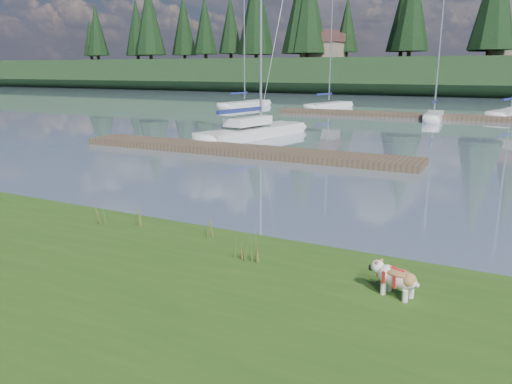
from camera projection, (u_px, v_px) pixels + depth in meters
The scene contains 21 objects.
ground at pixel (415, 117), 38.62m from camera, with size 200.00×200.00×0.00m, color gray.
ridge at pixel (468, 77), 75.16m from camera, with size 200.00×20.00×5.00m, color black.
bulldog at pixel (396, 277), 7.46m from camera, with size 0.81×0.48×0.48m.
sailboat_main at pixel (260, 129), 27.71m from camera, with size 3.27×8.84×12.50m.
dock_near at pixel (238, 150), 22.22m from camera, with size 16.00×2.00×0.30m, color #4C3D2C.
dock_far at pixel (442, 117), 37.70m from camera, with size 26.00×2.20×0.30m, color #4C3D2C.
sailboat_bg_0 at pixel (249, 103), 49.33m from camera, with size 2.43×7.85×11.23m.
sailboat_bg_1 at pixel (332, 105), 47.20m from camera, with size 3.01×7.09×10.51m.
sailboat_bg_2 at pixel (434, 115), 36.70m from camera, with size 1.51×5.67×8.68m.
weed_0 at pixel (137, 215), 10.82m from camera, with size 0.17×0.14×0.57m.
weed_1 at pixel (209, 226), 10.12m from camera, with size 0.17×0.14×0.53m.
weed_2 at pixel (253, 245), 8.78m from camera, with size 0.17×0.14×0.75m.
weed_3 at pixel (100, 214), 10.86m from camera, with size 0.17×0.14×0.62m.
weed_4 at pixel (239, 250), 8.95m from camera, with size 0.17×0.14×0.41m.
weed_5 at pixel (386, 272), 7.87m from camera, with size 0.17×0.14×0.51m.
mud_lip at pixel (164, 232), 11.31m from camera, with size 60.00×0.50×0.14m, color #33281C.
conifer_0 at pixel (149, 19), 91.89m from camera, with size 5.72×5.72×14.15m.
conifer_1 at pixel (231, 25), 89.03m from camera, with size 4.40×4.40×11.30m.
conifer_2 at pixel (303, 5), 79.25m from camera, with size 6.60×6.60×16.05m.
conifer_3 at pixel (403, 15), 76.50m from camera, with size 4.84×4.84×12.25m.
house_0 at pixel (324, 46), 81.15m from camera, with size 6.30×5.30×4.65m.
Camera 1 is at (6.76, -10.22, 3.68)m, focal length 35.00 mm.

